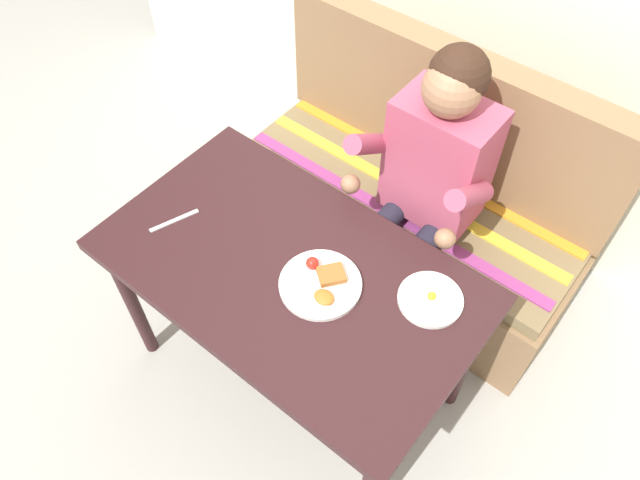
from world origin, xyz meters
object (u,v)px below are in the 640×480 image
(couch, at_px, (411,207))
(person, at_px, (427,176))
(table, at_px, (291,283))
(plate_eggs, at_px, (430,299))
(fork, at_px, (174,221))
(plate_breakfast, at_px, (321,283))

(couch, xyz_separation_m, person, (0.12, -0.17, 0.41))
(table, height_order, plate_eggs, plate_eggs)
(person, distance_m, plate_eggs, 0.50)
(table, distance_m, person, 0.61)
(couch, relative_size, fork, 8.47)
(fork, bearing_deg, couch, 84.18)
(plate_breakfast, height_order, fork, plate_breakfast)
(couch, distance_m, fork, 1.04)
(couch, distance_m, plate_eggs, 0.83)
(person, distance_m, fork, 0.87)
(table, xyz_separation_m, plate_breakfast, (0.12, 0.01, 0.09))
(table, height_order, couch, couch)
(table, bearing_deg, fork, -167.22)
(fork, bearing_deg, plate_breakfast, 31.27)
(plate_breakfast, distance_m, plate_eggs, 0.33)
(couch, xyz_separation_m, plate_breakfast, (0.12, -0.75, 0.41))
(plate_breakfast, bearing_deg, plate_eggs, 29.22)
(table, xyz_separation_m, couch, (0.00, 0.76, -0.32))
(plate_breakfast, relative_size, plate_eggs, 1.29)
(couch, height_order, plate_breakfast, couch)
(plate_breakfast, bearing_deg, fork, -168.79)
(table, distance_m, fork, 0.44)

